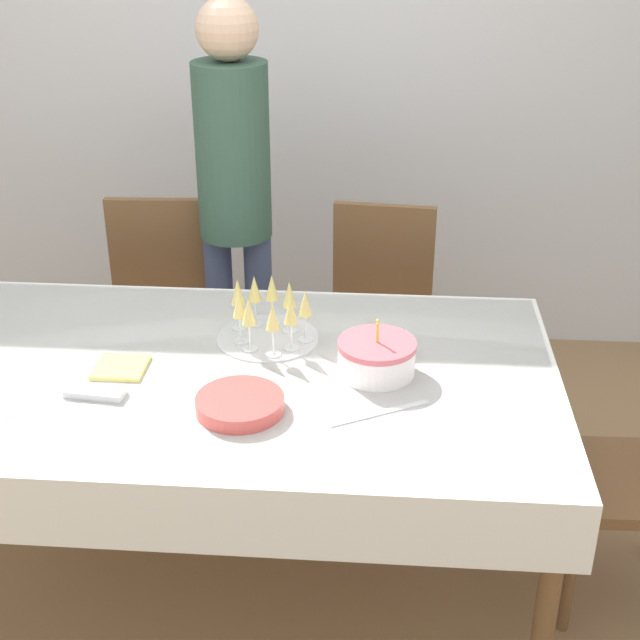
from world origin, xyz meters
The scene contains 12 objects.
ground_plane centered at (0.00, 0.00, 0.00)m, with size 12.00×12.00×0.00m, color #93704C.
wall_back centered at (0.00, 1.78, 1.35)m, with size 8.00×0.05×2.70m.
dining_table centered at (0.00, 0.00, 0.67)m, with size 1.98×1.14×0.77m.
dining_chair_far_left centered at (-0.44, 0.89, 0.52)m, with size 0.44×0.44×0.95m.
dining_chair_far_right centered at (0.45, 0.89, 0.52)m, with size 0.46×0.46×0.95m.
birthday_cake centered at (0.45, 0.01, 0.82)m, with size 0.23×0.23×0.18m.
champagne_tray centered at (0.10, 0.20, 0.87)m, with size 0.32×0.32×0.18m.
plate_stack_main centered at (0.08, -0.22, 0.79)m, with size 0.24×0.24×0.04m.
cake_knife centered at (0.46, -0.21, 0.77)m, with size 0.27×0.16×0.00m.
fork_pile centered at (-0.34, -0.18, 0.78)m, with size 0.18×0.08×0.02m.
napkin_pile centered at (-0.31, -0.02, 0.78)m, with size 0.15×0.15×0.01m.
person_standing centered at (-0.12, 0.95, 1.04)m, with size 0.28×0.28×1.72m.
Camera 1 is at (0.46, -2.28, 2.09)m, focal length 50.00 mm.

